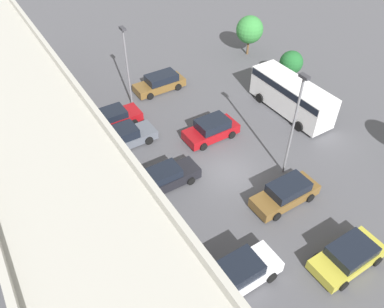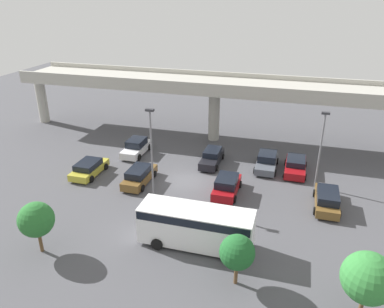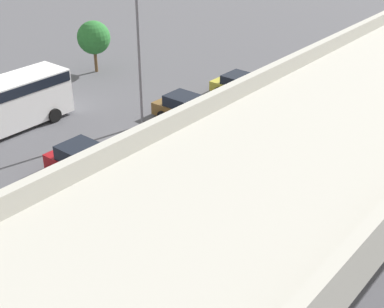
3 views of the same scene
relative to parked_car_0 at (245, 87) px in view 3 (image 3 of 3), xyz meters
The scene contains 11 objects.
ground_plane 9.75m from the parked_car_0, ahead, with size 102.97×102.97×0.00m, color #4C4C51.
parked_car_0 is the anchor object (origin of this frame).
parked_car_1 6.46m from the parked_car_0, 68.07° to the left, with size 2.14×4.72×1.71m.
parked_car_2 5.48m from the parked_car_0, ahead, with size 2.05×4.82×1.58m.
parked_car_3 12.53m from the parked_car_0, 27.84° to the left, with size 1.97×4.80×1.54m.
parked_car_4 13.81m from the parked_car_0, ahead, with size 2.20×4.47×1.67m.
parked_car_5 17.87m from the parked_car_0, 20.73° to the left, with size 2.20×4.60×1.60m.
parked_car_6 20.54m from the parked_car_0, 17.72° to the left, with size 2.21×4.79×1.47m.
shuttle_bus 15.34m from the parked_car_0, 30.68° to the right, with size 8.07×2.78×2.93m.
lamp_post_near_aisle 8.90m from the parked_car_0, 15.44° to the right, with size 0.70×0.35×8.04m.
tree_front_left 12.03m from the parked_car_0, 75.56° to the right, with size 2.44×2.44×3.84m.
Camera 3 is at (18.50, 17.33, 13.60)m, focal length 50.00 mm.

